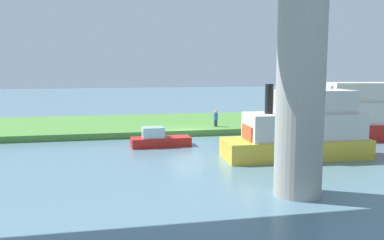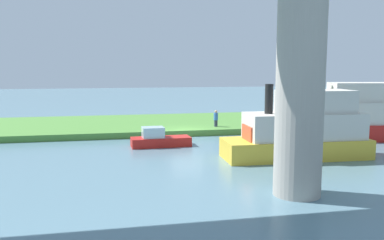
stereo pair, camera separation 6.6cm
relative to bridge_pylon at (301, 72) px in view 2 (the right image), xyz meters
name	(u,v)px [view 2 (the right image)]	position (x,y,z in m)	size (l,w,h in m)	color
ground_plane	(187,137)	(1.79, -15.53, -5.30)	(160.00, 160.00, 0.00)	slate
grassy_bank	(175,124)	(1.79, -21.53, -5.05)	(80.00, 12.00, 0.50)	#4C8438
bridge_pylon	(301,72)	(0.00, 0.00, 0.00)	(2.03, 2.03, 10.59)	#9E998E
person_on_bank	(216,118)	(-1.02, -17.28, -4.10)	(0.40, 0.40, 1.39)	#2D334C
mooring_post	(246,122)	(-3.32, -16.17, -4.30)	(0.20, 0.20, 1.00)	brown
motorboat_white	(301,131)	(-3.53, -6.79, -3.63)	(8.91, 3.22, 4.51)	gold
pontoon_yellow	(349,116)	(-10.16, -12.12, -3.54)	(9.71, 4.89, 4.74)	red
skiff_small	(159,139)	(4.47, -12.10, -4.81)	(4.18, 1.65, 1.37)	red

